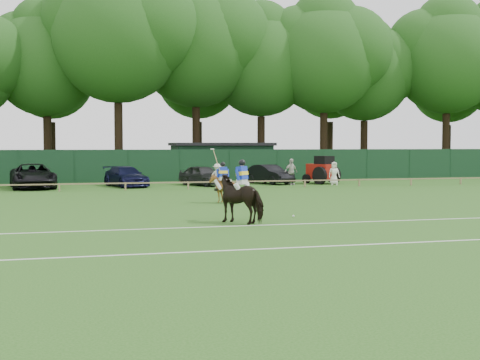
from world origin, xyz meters
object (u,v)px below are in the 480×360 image
object	(u,v)px
sedan_navy	(126,177)
spectator_mid	(291,172)
hatch_grey	(203,175)
polo_ball	(293,216)
tractor	(322,171)
horse_dark	(242,198)
estate_black	(269,174)
spectator_left	(217,175)
spectator_right	(334,173)
suv_black	(33,176)
horse_chestnut	(223,189)
utility_shed	(221,161)

from	to	relation	value
sedan_navy	spectator_mid	distance (m)	11.61
hatch_grey	polo_ball	distance (m)	20.26
polo_ball	tractor	xyz separation A→B (m)	(9.42, 20.23, 0.92)
horse_dark	hatch_grey	size ratio (longest dim) A/B	0.50
estate_black	tractor	xyz separation A→B (m)	(3.84, -0.81, 0.27)
spectator_left	spectator_right	xyz separation A→B (m)	(8.59, 0.15, 0.03)
estate_black	tractor	world-z (taller)	tractor
horse_dark	spectator_mid	distance (m)	22.50
spectator_mid	polo_ball	size ratio (longest dim) A/B	20.87
estate_black	spectator_right	world-z (taller)	spectator_right
suv_black	tractor	distance (m)	20.35
suv_black	estate_black	world-z (taller)	suv_black
sedan_navy	polo_ball	size ratio (longest dim) A/B	52.87
spectator_right	polo_ball	bearing A→B (deg)	-110.83
spectator_left	spectator_right	distance (m)	8.59
sedan_navy	spectator_mid	world-z (taller)	spectator_mid
estate_black	spectator_left	xyz separation A→B (m)	(-4.50, -2.60, 0.09)
horse_chestnut	estate_black	distance (m)	15.76
utility_shed	tractor	world-z (taller)	utility_shed
sedan_navy	spectator_left	distance (m)	6.28
horse_chestnut	hatch_grey	world-z (taller)	hatch_grey
hatch_grey	utility_shed	size ratio (longest dim) A/B	0.50
horse_dark	utility_shed	world-z (taller)	utility_shed
spectator_left	estate_black	bearing A→B (deg)	37.40
hatch_grey	utility_shed	bearing A→B (deg)	43.98
horse_chestnut	spectator_right	distance (m)	16.04
sedan_navy	estate_black	xyz separation A→B (m)	(10.44, 0.58, 0.01)
spectator_mid	horse_chestnut	bearing A→B (deg)	-142.41
spectator_right	utility_shed	distance (m)	11.84
horse_chestnut	suv_black	world-z (taller)	suv_black
spectator_left	polo_ball	size ratio (longest dim) A/B	17.69
suv_black	spectator_right	size ratio (longest dim) A/B	3.54
spectator_mid	suv_black	bearing A→B (deg)	156.98
hatch_grey	polo_ball	xyz separation A→B (m)	(-0.48, -20.24, -0.67)
horse_chestnut	utility_shed	bearing A→B (deg)	-103.13
hatch_grey	polo_ball	bearing A→B (deg)	-116.27
horse_chestnut	polo_ball	xyz separation A→B (m)	(1.25, -6.85, -0.66)
horse_dark	tractor	xyz separation A→B (m)	(11.84, 21.39, 0.08)
suv_black	estate_black	bearing A→B (deg)	-4.71
utility_shed	spectator_right	bearing A→B (deg)	-60.23
spectator_right	hatch_grey	bearing A→B (deg)	176.48
horse_chestnut	spectator_mid	bearing A→B (deg)	-122.55
horse_chestnut	horse_dark	bearing A→B (deg)	81.56
hatch_grey	spectator_right	world-z (taller)	spectator_right
utility_shed	polo_ball	bearing A→B (deg)	-97.51
horse_dark	horse_chestnut	bearing A→B (deg)	-139.61
spectator_right	utility_shed	bearing A→B (deg)	126.43
horse_dark	spectator_mid	xyz separation A→B (m)	(9.12, 20.57, 0.05)
horse_chestnut	tractor	world-z (taller)	tractor
suv_black	spectator_left	size ratio (longest dim) A/B	3.66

